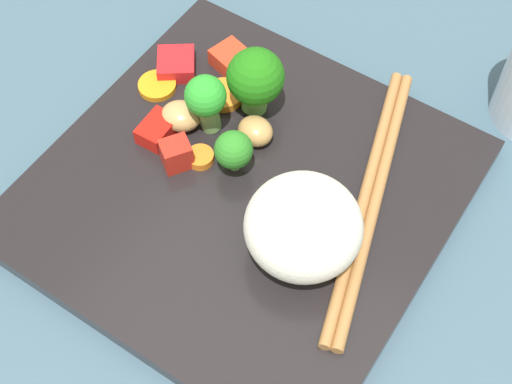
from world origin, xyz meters
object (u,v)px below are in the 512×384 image
Objects in this scene: broccoli_floret_2 at (234,150)px; carrot_slice_0 at (204,153)px; rice_mound at (303,227)px; square_plate at (245,191)px; chopstick_pair at (370,197)px.

broccoli_floret_2 reaches higher than carrot_slice_0.
broccoli_floret_2 is at bearing 69.20° from rice_mound.
rice_mound is at bearing -110.80° from broccoli_floret_2.
square_plate is 1.23× the size of chopstick_pair.
carrot_slice_0 is at bearing 83.18° from square_plate.
broccoli_floret_2 is at bearing -82.23° from carrot_slice_0.
broccoli_floret_2 is (0.84, 1.55, 3.05)cm from square_plate.
carrot_slice_0 is (-0.35, 2.54, -1.93)cm from broccoli_floret_2.
rice_mound reaches higher than broccoli_floret_2.
square_plate is at bearing 71.18° from rice_mound.
square_plate is 14.05× the size of carrot_slice_0.
square_plate is at bearing -96.82° from carrot_slice_0.
carrot_slice_0 is (2.65, 10.43, -2.90)cm from rice_mound.
broccoli_floret_2 is 3.21cm from carrot_slice_0.
broccoli_floret_2 is (3.00, 7.89, -0.97)cm from rice_mound.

